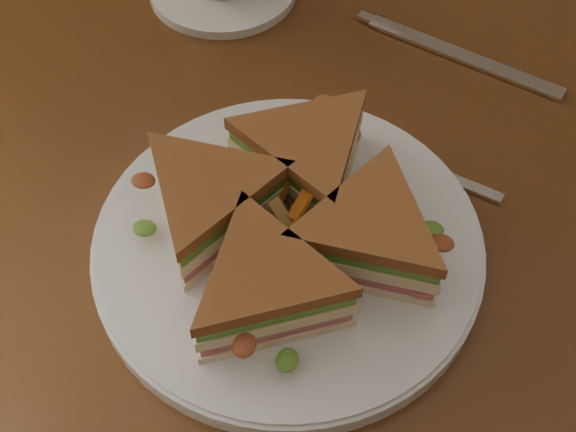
{
  "coord_description": "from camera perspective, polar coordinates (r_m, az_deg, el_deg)",
  "views": [
    {
      "loc": [
        0.15,
        -0.37,
        1.29
      ],
      "look_at": [
        -0.02,
        -0.05,
        0.8
      ],
      "focal_mm": 50.0,
      "sensor_mm": 36.0,
      "label": 1
    }
  ],
  "objects": [
    {
      "name": "table",
      "position": [
        0.75,
        2.89,
        -4.24
      ],
      "size": [
        1.2,
        0.8,
        0.75
      ],
      "color": "#3B1E0D",
      "rests_on": "ground"
    },
    {
      "name": "sandwich_wedges",
      "position": [
        0.6,
        0.0,
        -0.28
      ],
      "size": [
        0.28,
        0.28,
        0.06
      ],
      "color": "#F9E3B8",
      "rests_on": "plate"
    },
    {
      "name": "knife",
      "position": [
        0.81,
        11.45,
        11.36
      ],
      "size": [
        0.22,
        0.03,
        0.0
      ],
      "rotation": [
        0.0,
        0.0,
        -0.07
      ],
      "color": "silver",
      "rests_on": "table"
    },
    {
      "name": "plate",
      "position": [
        0.63,
        -0.0,
        -2.23
      ],
      "size": [
        0.31,
        0.31,
        0.02
      ],
      "primitive_type": "cylinder",
      "color": "silver",
      "rests_on": "table"
    },
    {
      "name": "spoon",
      "position": [
        0.71,
        4.81,
        5.49
      ],
      "size": [
        0.18,
        0.03,
        0.01
      ],
      "rotation": [
        0.0,
        0.0,
        -0.03
      ],
      "color": "silver",
      "rests_on": "table"
    },
    {
      "name": "crisps_mound",
      "position": [
        0.61,
        0.0,
        -0.5
      ],
      "size": [
        0.09,
        0.09,
        0.05
      ],
      "primitive_type": null,
      "color": "#BB5E17",
      "rests_on": "plate"
    }
  ]
}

